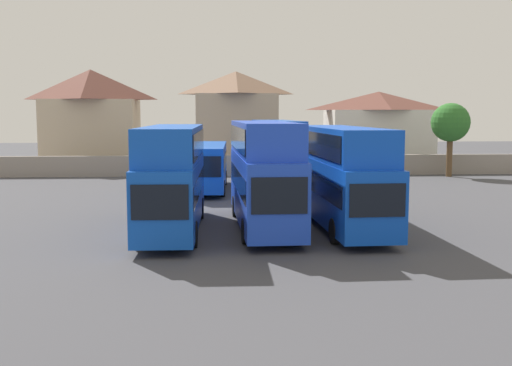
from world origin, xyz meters
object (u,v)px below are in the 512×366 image
at_px(house_terrace_right, 378,129).
at_px(tree_left_of_lot, 451,123).
at_px(bus_1, 173,173).
at_px(bus_5, 277,150).
at_px(bus_3, 342,172).
at_px(house_terrace_centre, 236,119).
at_px(house_terrace_left, 92,118).
at_px(bus_2, 264,169).
at_px(bus_4, 207,164).

xyz_separation_m(house_terrace_right, tree_left_of_lot, (3.66, -9.99, 0.73)).
distance_m(bus_1, bus_5, 17.12).
height_order(bus_3, house_terrace_centre, house_terrace_centre).
xyz_separation_m(house_terrace_left, tree_left_of_lot, (32.53, -10.08, -0.35)).
relative_size(bus_1, tree_left_of_lot, 1.76).
height_order(house_terrace_centre, house_terrace_right, house_terrace_centre).
height_order(bus_2, house_terrace_left, house_terrace_left).
height_order(bus_5, tree_left_of_lot, tree_left_of_lot).
height_order(bus_3, bus_5, bus_5).
relative_size(bus_5, tree_left_of_lot, 1.76).
xyz_separation_m(house_terrace_centre, house_terrace_right, (14.56, 0.60, -0.98)).
relative_size(bus_1, bus_4, 1.04).
distance_m(house_terrace_left, house_terrace_right, 28.90).
bearing_deg(house_terrace_centre, bus_5, -81.99).
bearing_deg(bus_2, bus_3, 84.36).
distance_m(bus_3, house_terrace_right, 34.82).
relative_size(bus_5, house_terrace_left, 1.15).
height_order(bus_2, house_terrace_centre, house_terrace_centre).
height_order(house_terrace_left, house_terrace_centre, house_terrace_left).
distance_m(bus_4, house_terrace_right, 25.20).
distance_m(bus_3, house_terrace_left, 37.96).
distance_m(house_terrace_left, house_terrace_centre, 14.33).
bearing_deg(tree_left_of_lot, house_terrace_right, 110.10).
xyz_separation_m(bus_2, tree_left_of_lot, (18.06, 22.88, 1.77)).
bearing_deg(tree_left_of_lot, house_terrace_centre, 152.73).
xyz_separation_m(bus_2, house_terrace_right, (14.40, 32.87, 1.04)).
bearing_deg(house_terrace_centre, house_terrace_left, 177.25).
height_order(bus_5, house_terrace_centre, house_terrace_centre).
height_order(bus_1, house_terrace_centre, house_terrace_centre).
distance_m(bus_4, house_terrace_centre, 18.10).
xyz_separation_m(bus_1, bus_2, (4.28, 0.55, 0.10)).
xyz_separation_m(bus_1, bus_3, (8.03, 0.28, -0.03)).
distance_m(bus_1, bus_4, 15.26).
height_order(bus_1, bus_3, bus_1).
height_order(bus_1, house_terrace_left, house_terrace_left).
relative_size(bus_1, house_terrace_left, 1.15).
bearing_deg(bus_1, house_terrace_right, 151.92).
relative_size(bus_3, house_terrace_left, 1.16).
xyz_separation_m(bus_4, house_terrace_left, (-11.61, 18.33, 3.11)).
distance_m(bus_2, bus_4, 14.94).
bearing_deg(tree_left_of_lot, bus_4, -158.48).
xyz_separation_m(house_terrace_centre, tree_left_of_lot, (18.22, -9.39, -0.25)).
distance_m(bus_4, tree_left_of_lot, 22.66).
xyz_separation_m(bus_3, bus_4, (-6.61, 14.89, -0.85)).
distance_m(bus_2, bus_5, 15.46).
distance_m(bus_3, house_terrace_centre, 32.84).
height_order(house_terrace_centre, tree_left_of_lot, house_terrace_centre).
relative_size(bus_3, house_terrace_centre, 1.18).
bearing_deg(house_terrace_left, bus_2, -66.29).
bearing_deg(house_terrace_left, bus_4, -57.64).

